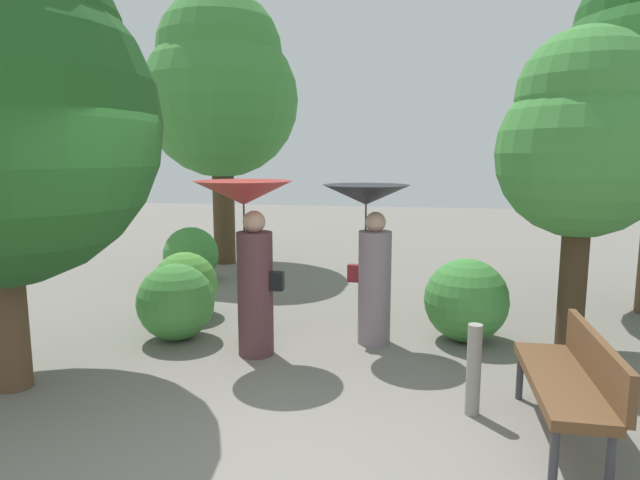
% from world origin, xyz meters
% --- Properties ---
extents(ground_plane, '(40.00, 40.00, 0.00)m').
position_xyz_m(ground_plane, '(0.00, 0.00, 0.00)').
color(ground_plane, slate).
extents(person_left, '(1.05, 1.05, 1.89)m').
position_xyz_m(person_left, '(-0.68, 2.17, 1.31)').
color(person_left, '#563338').
rests_on(person_left, ground).
extents(person_right, '(0.99, 0.99, 1.83)m').
position_xyz_m(person_right, '(0.56, 2.77, 1.23)').
color(person_right, gray).
rests_on(person_right, ground).
extents(park_bench, '(0.50, 1.50, 0.83)m').
position_xyz_m(park_bench, '(2.27, 0.84, 0.51)').
color(park_bench, '#38383D').
rests_on(park_bench, ground).
extents(tree_near_left, '(3.00, 3.00, 5.29)m').
position_xyz_m(tree_near_left, '(-2.77, 7.01, 3.49)').
color(tree_near_left, '#4C3823').
rests_on(tree_near_left, ground).
extents(tree_near_right, '(1.79, 1.79, 3.47)m').
position_xyz_m(tree_near_right, '(2.78, 2.92, 2.35)').
color(tree_near_right, '#42301E').
rests_on(tree_near_right, ground).
extents(bush_path_left, '(0.94, 0.94, 0.94)m').
position_xyz_m(bush_path_left, '(-2.75, 5.34, 0.47)').
color(bush_path_left, '#428C3D').
rests_on(bush_path_left, ground).
extents(bush_path_right, '(0.97, 0.97, 0.97)m').
position_xyz_m(bush_path_right, '(1.66, 3.04, 0.49)').
color(bush_path_right, '#428C3D').
rests_on(bush_path_right, ground).
extents(bush_behind_bench, '(0.90, 0.90, 0.90)m').
position_xyz_m(bush_behind_bench, '(-1.69, 2.46, 0.45)').
color(bush_behind_bench, '#428C3D').
rests_on(bush_behind_bench, ground).
extents(bush_far_side, '(0.87, 0.87, 0.87)m').
position_xyz_m(bush_far_side, '(-1.99, 3.39, 0.44)').
color(bush_far_side, '#4C9338').
rests_on(bush_far_side, ground).
extents(path_marker_post, '(0.12, 0.12, 0.78)m').
position_xyz_m(path_marker_post, '(1.58, 1.13, 0.39)').
color(path_marker_post, gray).
rests_on(path_marker_post, ground).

